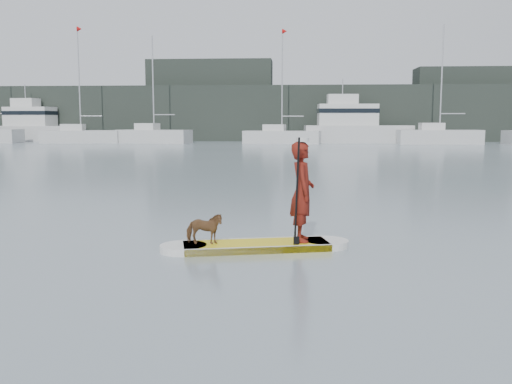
# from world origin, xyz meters

# --- Properties ---
(ground) EXTENTS (140.00, 140.00, 0.00)m
(ground) POSITION_xyz_m (0.00, 0.00, 0.00)
(ground) COLOR slate
(ground) RESTS_ON ground
(paddleboard) EXTENTS (3.24, 1.36, 0.12)m
(paddleboard) POSITION_xyz_m (-0.84, -1.70, 0.06)
(paddleboard) COLOR yellow
(paddleboard) RESTS_ON ground
(paddler) EXTENTS (0.46, 0.66, 1.74)m
(paddler) POSITION_xyz_m (-0.05, -1.51, 0.99)
(paddler) COLOR maroon
(paddler) RESTS_ON paddleboard
(white_cap) EXTENTS (0.22, 0.22, 0.07)m
(white_cap) POSITION_xyz_m (-0.05, -1.51, 1.89)
(white_cap) COLOR silver
(white_cap) RESTS_ON paddler
(dog) EXTENTS (0.64, 0.29, 0.54)m
(dog) POSITION_xyz_m (-1.71, -1.90, 0.39)
(dog) COLOR #51331C
(dog) RESTS_ON paddleboard
(paddle) EXTENTS (0.10, 0.30, 2.00)m
(paddle) POSITION_xyz_m (-0.14, -1.82, 0.80)
(paddle) COLOR black
(paddle) RESTS_ON ground
(sailboat_b) EXTENTS (7.91, 3.16, 11.45)m
(sailboat_b) POSITION_xyz_m (-21.89, 44.90, 0.79)
(sailboat_b) COLOR beige
(sailboat_b) RESTS_ON ground
(sailboat_c) EXTENTS (7.64, 3.82, 10.49)m
(sailboat_c) POSITION_xyz_m (-14.42, 44.95, 0.78)
(sailboat_c) COLOR beige
(sailboat_c) RESTS_ON ground
(sailboat_d) EXTENTS (7.65, 3.27, 10.93)m
(sailboat_d) POSITION_xyz_m (-1.65, 44.50, 0.78)
(sailboat_d) COLOR beige
(sailboat_d) RESTS_ON ground
(sailboat_e) EXTENTS (7.70, 2.56, 11.13)m
(sailboat_e) POSITION_xyz_m (13.36, 44.22, 0.80)
(sailboat_e) COLOR beige
(sailboat_e) RESTS_ON ground
(motor_yacht_a) EXTENTS (10.81, 3.83, 6.39)m
(motor_yacht_a) POSITION_xyz_m (5.52, 47.02, 1.80)
(motor_yacht_a) COLOR beige
(motor_yacht_a) RESTS_ON ground
(motor_yacht_b) EXTENTS (9.55, 4.35, 6.08)m
(motor_yacht_b) POSITION_xyz_m (-28.38, 48.71, 1.71)
(motor_yacht_b) COLOR beige
(motor_yacht_b) RESTS_ON ground
(shore_mass) EXTENTS (90.00, 6.00, 6.00)m
(shore_mass) POSITION_xyz_m (0.00, 53.00, 3.00)
(shore_mass) COLOR black
(shore_mass) RESTS_ON ground
(shore_building_west) EXTENTS (14.00, 4.00, 9.00)m
(shore_building_west) POSITION_xyz_m (-10.00, 54.00, 4.50)
(shore_building_west) COLOR black
(shore_building_west) RESTS_ON ground
(shore_building_east) EXTENTS (10.00, 4.00, 8.00)m
(shore_building_east) POSITION_xyz_m (18.00, 54.00, 4.00)
(shore_building_east) COLOR black
(shore_building_east) RESTS_ON ground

